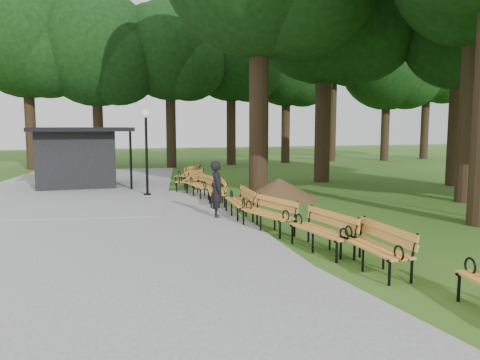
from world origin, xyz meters
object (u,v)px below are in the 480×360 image
object	(u,v)px
lamp_post	(146,134)
bench_5	(239,202)
bench_3	(322,231)
bench_6	(216,192)
person	(217,190)
dirt_mound	(279,189)
kiosk	(77,157)
bench_4	(268,214)
bench_2	(374,247)
bench_9	(188,175)
bench_8	(190,180)
lawn_tree_5	(459,34)
bench_7	(199,185)
lawn_tree_4	(325,2)

from	to	relation	value
lamp_post	bench_5	bearing A→B (deg)	-66.66
bench_3	bench_6	size ratio (longest dim) A/B	1.00
bench_6	person	bearing A→B (deg)	-3.04
person	dirt_mound	bearing A→B (deg)	-39.88
kiosk	bench_4	bearing A→B (deg)	-64.94
bench_2	bench_6	xyz separation A→B (m)	(-1.01, 7.95, 0.00)
person	bench_9	size ratio (longest dim) A/B	0.88
person	dirt_mound	size ratio (longest dim) A/B	0.67
dirt_mound	person	bearing A→B (deg)	-139.22
kiosk	lamp_post	size ratio (longest dim) A/B	1.27
lamp_post	bench_3	bearing A→B (deg)	-73.50
kiosk	bench_9	bearing A→B (deg)	-5.20
bench_6	bench_8	xyz separation A→B (m)	(-0.19, 3.70, 0.00)
bench_3	lawn_tree_5	xyz separation A→B (m)	(10.84, 8.44, 6.27)
bench_3	bench_7	world-z (taller)	same
kiosk	bench_3	xyz separation A→B (m)	(5.38, -12.87, -0.87)
bench_9	lawn_tree_5	world-z (taller)	lawn_tree_5
person	bench_7	distance (m)	4.20
bench_4	lawn_tree_4	size ratio (longest dim) A/B	0.15
bench_3	lawn_tree_5	bearing A→B (deg)	119.53
bench_9	bench_6	bearing A→B (deg)	32.81
lawn_tree_4	bench_9	bearing A→B (deg)	172.22
person	bench_6	size ratio (longest dim) A/B	0.88
bench_6	bench_9	world-z (taller)	same
bench_4	bench_9	xyz separation A→B (m)	(-0.14, 10.25, 0.00)
kiosk	dirt_mound	xyz separation A→B (m)	(7.14, -6.05, -0.91)
bench_9	bench_2	bearing A→B (deg)	37.69
dirt_mound	bench_5	bearing A→B (deg)	-131.69
lawn_tree_4	lamp_post	bearing A→B (deg)	-164.77
person	kiosk	distance (m)	9.59
bench_3	bench_4	xyz separation A→B (m)	(-0.42, 2.16, 0.00)
bench_9	lawn_tree_4	xyz separation A→B (m)	(6.43, -0.88, 7.97)
bench_3	bench_8	distance (m)	10.22
bench_5	lawn_tree_4	size ratio (longest dim) A/B	0.15
dirt_mound	lawn_tree_5	xyz separation A→B (m)	(9.07, 1.62, 6.31)
bench_3	kiosk	bearing A→B (deg)	-165.70
bench_7	lawn_tree_5	xyz separation A→B (m)	(11.71, 0.03, 6.27)
bench_6	bench_7	bearing A→B (deg)	-164.33
lamp_post	bench_2	size ratio (longest dim) A/B	1.74
kiosk	bench_5	bearing A→B (deg)	-60.78
bench_5	bench_7	world-z (taller)	same
bench_3	dirt_mound	bearing A→B (deg)	157.10
bench_8	bench_9	xyz separation A→B (m)	(0.33, 2.23, 0.00)
bench_4	bench_5	bearing A→B (deg)	169.73
bench_9	lawn_tree_4	size ratio (longest dim) A/B	0.15
lamp_post	bench_8	size ratio (longest dim) A/B	1.74
dirt_mound	bench_6	bearing A→B (deg)	-172.09
lamp_post	bench_9	size ratio (longest dim) A/B	1.74
person	bench_3	size ratio (longest dim) A/B	0.88
bench_3	bench_6	bearing A→B (deg)	177.68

